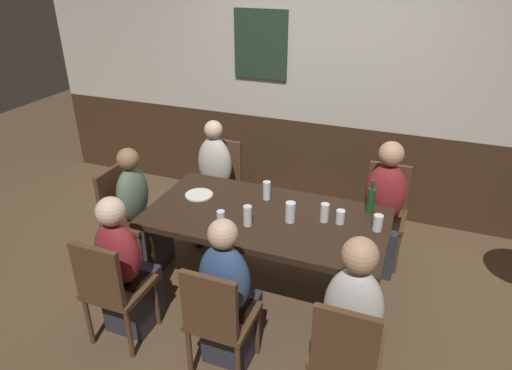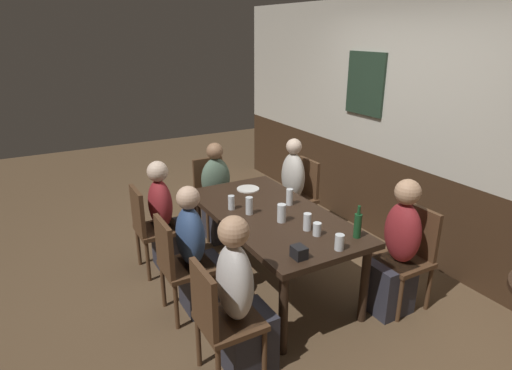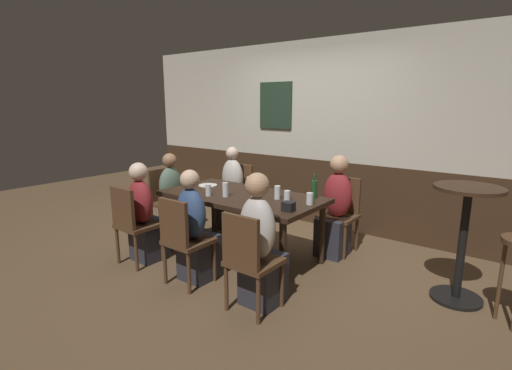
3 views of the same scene
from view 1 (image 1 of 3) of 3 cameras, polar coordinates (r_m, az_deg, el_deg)
The scene contains 25 objects.
ground_plane at distance 3.90m, azimuth 1.18°, elevation -13.17°, with size 12.00×12.00×0.00m, color brown.
wall_back at distance 4.73m, azimuth 8.27°, elevation 11.83°, with size 6.40×0.13×2.60m.
dining_table at distance 3.51m, azimuth 1.28°, elevation -4.85°, with size 1.83×0.94×0.74m.
chair_right_near at distance 2.80m, azimuth 11.19°, elevation -19.86°, with size 0.40×0.40×0.88m.
chair_head_west at distance 4.17m, azimuth -16.19°, elevation -3.18°, with size 0.40×0.40×0.88m.
chair_mid_near at distance 2.97m, azimuth -4.80°, elevation -16.07°, with size 0.40×0.40×0.88m.
chair_right_far at distance 4.22m, azimuth 15.77°, elevation -2.77°, with size 0.40×0.40×0.88m.
chair_left_near at distance 3.32m, azimuth -17.70°, elevation -11.99°, with size 0.40×0.40×0.88m.
chair_left_far at distance 4.58m, azimuth -4.44°, elevation 0.72°, with size 0.40×0.40×0.88m.
person_right_near at distance 2.90m, azimuth 11.85°, elevation -17.50°, with size 0.34×0.37×1.19m.
person_head_west at distance 4.10m, azimuth -14.28°, elevation -4.01°, with size 0.37×0.34×1.11m.
person_mid_near at distance 3.09m, azimuth -3.45°, elevation -14.47°, with size 0.34×0.37×1.13m.
person_right_far at distance 4.08m, azimuth 15.51°, elevation -3.80°, with size 0.34×0.37×1.17m.
person_left_near at distance 3.43m, azimuth -16.00°, elevation -10.77°, with size 0.34×0.37×1.12m.
person_left_far at distance 4.46m, azimuth -5.31°, elevation -0.32°, with size 0.34×0.37×1.15m.
pint_glass_stout at distance 3.67m, azimuth 1.35°, elevation -0.82°, with size 0.06×0.06×0.15m.
beer_glass_tall at distance 3.31m, azimuth -4.42°, elevation -4.41°, with size 0.06×0.06×0.13m.
beer_glass_half at distance 3.32m, azimuth -1.06°, elevation -4.03°, with size 0.06×0.06×0.16m.
highball_clear at distance 3.40m, azimuth 8.59°, elevation -3.57°, with size 0.06×0.06×0.14m.
pint_glass_amber at distance 3.38m, azimuth 15.01°, elevation -4.71°, with size 0.07×0.07×0.12m.
pint_glass_pale at distance 3.37m, azimuth 4.32°, elevation -3.51°, with size 0.08×0.08×0.16m.
tumbler_water at distance 3.41m, azimuth 10.52°, elevation -4.06°, with size 0.07×0.07×0.11m.
beer_bottle_green at distance 3.58m, azimuth 14.22°, elevation -1.76°, with size 0.06×0.06×0.26m.
plate_white_large at distance 3.77m, azimuth -7.16°, elevation -1.23°, with size 0.23×0.23×0.01m, color white.
condiment_caddy at distance 3.11m, azimuth 13.40°, elevation -7.71°, with size 0.11×0.09×0.09m, color black.
Camera 1 is at (1.00, -2.81, 2.51)m, focal length 31.90 mm.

